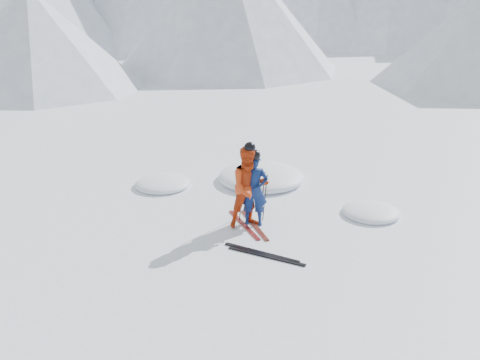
{
  "coord_description": "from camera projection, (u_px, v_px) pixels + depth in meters",
  "views": [
    {
      "loc": [
        -1.69,
        -10.24,
        5.05
      ],
      "look_at": [
        -2.07,
        0.5,
        1.1
      ],
      "focal_mm": 38.0,
      "sensor_mm": 36.0,
      "label": 1
    }
  ],
  "objects": [
    {
      "name": "pole_blue_right",
      "position": [
        265.0,
        198.0,
        11.87
      ],
      "size": [
        0.11,
        0.07,
        1.13
      ],
      "primitive_type": "cylinder",
      "rotation": [
        -0.04,
        0.08,
        0.0
      ],
      "color": "black",
      "rests_on": "ground"
    },
    {
      "name": "ski_worn_right",
      "position": [
        254.0,
        225.0,
        11.76
      ],
      "size": [
        0.67,
        1.63,
        0.03
      ],
      "primitive_type": "cube",
      "rotation": [
        0.0,
        0.0,
        0.35
      ],
      "color": "black",
      "rests_on": "ground"
    },
    {
      "name": "ski_loose_b",
      "position": [
        266.0,
        256.0,
        10.36
      ],
      "size": [
        1.58,
        0.79,
        0.03
      ],
      "primitive_type": "cube",
      "rotation": [
        0.0,
        0.0,
        1.14
      ],
      "color": "black",
      "rests_on": "ground"
    },
    {
      "name": "ski_worn_left",
      "position": [
        244.0,
        225.0,
        11.77
      ],
      "size": [
        0.78,
        1.59,
        0.03
      ],
      "primitive_type": "cube",
      "rotation": [
        0.0,
        0.0,
        0.42
      ],
      "color": "black",
      "rests_on": "ground"
    },
    {
      "name": "ski_loose_a",
      "position": [
        261.0,
        253.0,
        10.5
      ],
      "size": [
        1.56,
        0.84,
        0.03
      ],
      "primitive_type": "cube",
      "rotation": [
        0.0,
        0.0,
        1.11
      ],
      "color": "black",
      "rests_on": "ground"
    },
    {
      "name": "pole_blue_left",
      "position": [
        241.0,
        199.0,
        11.79
      ],
      "size": [
        0.11,
        0.08,
        1.13
      ],
      "primitive_type": "cylinder",
      "rotation": [
        0.05,
        0.08,
        0.0
      ],
      "color": "black",
      "rests_on": "ground"
    },
    {
      "name": "skier_blue",
      "position": [
        254.0,
        190.0,
        11.55
      ],
      "size": [
        0.62,
        0.41,
        1.7
      ],
      "primitive_type": "imported",
      "rotation": [
        0.0,
        0.0,
        -0.0
      ],
      "color": "navy",
      "rests_on": "ground"
    },
    {
      "name": "skier_red",
      "position": [
        249.0,
        187.0,
        11.44
      ],
      "size": [
        1.12,
        1.01,
        1.9
      ],
      "primitive_type": "imported",
      "rotation": [
        0.0,
        0.0,
        0.39
      ],
      "color": "red",
      "rests_on": "ground"
    },
    {
      "name": "pole_red_right",
      "position": [
        262.0,
        198.0,
        11.68
      ],
      "size": [
        0.13,
        0.09,
        1.26
      ],
      "primitive_type": "cylinder",
      "rotation": [
        -0.05,
        0.08,
        0.0
      ],
      "color": "black",
      "rests_on": "ground"
    },
    {
      "name": "pole_red_left",
      "position": [
        237.0,
        196.0,
        11.8
      ],
      "size": [
        0.13,
        0.1,
        1.26
      ],
      "primitive_type": "cylinder",
      "rotation": [
        0.06,
        0.08,
        0.0
      ],
      "color": "black",
      "rests_on": "ground"
    },
    {
      "name": "ground",
      "position": [
        332.0,
        235.0,
        11.29
      ],
      "size": [
        160.0,
        160.0,
        0.0
      ],
      "primitive_type": "plane",
      "color": "white",
      "rests_on": "ground"
    },
    {
      "name": "snow_lumps",
      "position": [
        256.0,
        185.0,
        14.22
      ],
      "size": [
        6.87,
        4.19,
        0.54
      ],
      "color": "white",
      "rests_on": "ground"
    }
  ]
}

